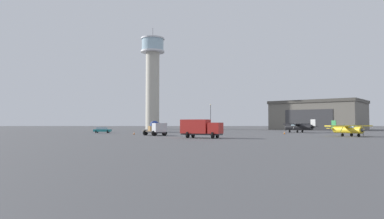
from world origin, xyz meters
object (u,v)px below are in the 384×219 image
Objects in this scene: airplane_black at (299,127)px; traffic_cone_near_left at (134,133)px; truck_box_red at (201,128)px; truck_fuel_tanker_blue at (155,126)px; traffic_cone_near_right at (284,133)px; control_tower at (153,75)px; light_post_west at (211,115)px; truck_flatbed_silver at (157,129)px; car_teal at (102,130)px; airplane_yellow at (347,129)px.

traffic_cone_near_left is (-38.72, -12.66, -1.20)m from airplane_black.
truck_box_red is 36.42m from truck_fuel_tanker_blue.
traffic_cone_near_left reaches higher than traffic_cone_near_right.
truck_box_red is at bearing -51.32° from traffic_cone_near_left.
control_tower is 4.22× the size of airplane_black.
light_post_west is 43.53m from traffic_cone_near_right.
airplane_black is at bearing 73.74° from truck_box_red.
truck_box_red reaches higher than truck_fuel_tanker_blue.
light_post_west is (21.05, -15.90, -15.43)m from control_tower.
truck_fuel_tanker_blue is 1.20× the size of truck_flatbed_silver.
light_post_west is at bearing 66.17° from traffic_cone_near_left.
traffic_cone_near_left is (-19.23, -43.52, -4.90)m from light_post_west.
truck_box_red is at bearing -51.32° from car_teal.
car_teal is (-14.26, 17.01, -0.43)m from truck_flatbed_silver.
truck_flatbed_silver is (6.92, -65.44, -19.49)m from control_tower.
traffic_cone_near_left is at bearing -171.74° from truck_flatbed_silver.
airplane_yellow is at bearing -69.76° from light_post_west.
control_tower is 64.78m from airplane_black.
truck_box_red reaches higher than car_teal.
truck_box_red is at bearing 5.72° from truck_flatbed_silver.
airplane_black is at bearing 161.24° from airplane_yellow.
light_post_west is 14.15× the size of traffic_cone_near_right.
control_tower reaches higher than truck_box_red.
control_tower is 69.47m from traffic_cone_near_right.
truck_box_red is at bearing -136.01° from traffic_cone_near_right.
truck_flatbed_silver reaches higher than traffic_cone_near_left.
traffic_cone_near_right is at bearing -73.05° from light_post_west.
truck_fuel_tanker_blue reaches higher than truck_flatbed_silver.
truck_fuel_tanker_blue is 24.95m from truck_flatbed_silver.
truck_fuel_tanker_blue is at bearing -148.77° from airplane_yellow.
light_post_west is at bearing -179.73° from airplane_yellow.
airplane_black reaches higher than airplane_yellow.
airplane_black is 38.46m from truck_flatbed_silver.
truck_box_red is 60.08m from light_post_west.
airplane_yellow is 26.87m from truck_box_red.
car_teal is (-7.35, -48.43, -19.91)m from control_tower.
car_teal is 0.46× the size of light_post_west.
light_post_west reaches higher than car_teal.
traffic_cone_near_left is at bearing -15.36° from truck_fuel_tanker_blue.
traffic_cone_near_right is (-6.88, -10.50, -1.21)m from airplane_black.
truck_flatbed_silver is at bearing -117.75° from airplane_yellow.
truck_flatbed_silver is 9.85× the size of traffic_cone_near_right.
light_post_west is (28.39, 32.53, 4.48)m from car_teal.
traffic_cone_near_right is (29.28, -16.64, -1.32)m from truck_fuel_tanker_blue.
truck_fuel_tanker_blue is at bearing 82.25° from traffic_cone_near_left.
control_tower is at bearing -0.58° from airplane_black.
traffic_cone_near_left is at bearing -50.65° from car_teal.
airplane_black is at bearing 87.06° from truck_flatbed_silver.
truck_fuel_tanker_blue is 14.11m from car_teal.
control_tower is 68.63m from truck_flatbed_silver.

